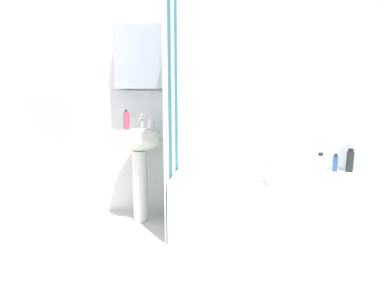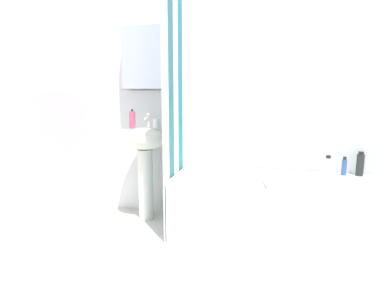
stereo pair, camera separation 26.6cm
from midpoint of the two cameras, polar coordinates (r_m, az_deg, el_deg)
The scene contains 13 objects.
ground_plane at distance 2.25m, azimuth 7.93°, elevation -22.61°, with size 4.80×5.60×0.04m, color silver.
wall_back_tiled at distance 3.15m, azimuth 10.04°, elevation 9.27°, with size 3.60×0.18×2.40m.
wall_left_tiled at distance 2.82m, azimuth -24.37°, elevation 7.84°, with size 0.07×1.81×2.40m.
sink at distance 3.14m, azimuth -5.51°, elevation 0.09°, with size 0.44×0.34×0.87m.
faucet at distance 3.17m, azimuth -5.11°, elevation 5.55°, with size 0.03×0.12×0.12m.
soap_dispenser at distance 3.11m, azimuth -7.56°, elevation 5.66°, with size 0.06×0.06×0.17m.
toothbrush_cup at distance 3.08m, azimuth -3.53°, elevation 5.05°, with size 0.06×0.06×0.08m, color white.
bathtub at distance 2.93m, azimuth 15.73°, elevation -8.83°, with size 1.60×0.66×0.50m, color white.
shower_curtain at distance 2.86m, azimuth -0.12°, elevation 6.47°, with size 0.01×0.66×2.00m.
body_wash_bottle at distance 3.20m, azimuth 28.57°, elevation -1.64°, with size 0.06×0.06×0.20m.
lotion_bottle at distance 3.16m, azimuth 26.42°, elevation -2.01°, with size 0.04×0.04×0.16m.
conditioner_bottle at distance 3.12m, azimuth 24.14°, elevation -1.91°, with size 0.06×0.06×0.17m.
towel_folded at distance 2.66m, azimuth 18.24°, elevation -4.55°, with size 0.30×0.19×0.07m, color silver.
Camera 2 is at (0.30, -1.85, 1.22)m, focal length 31.79 mm.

